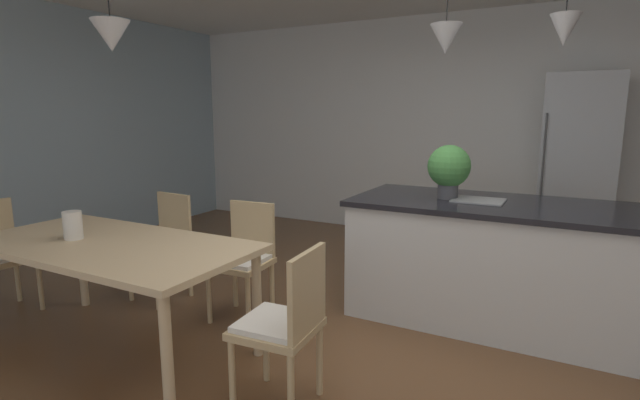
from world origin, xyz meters
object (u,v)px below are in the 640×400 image
object	(u,v)px
dining_table	(111,252)
chair_kitchen_end	(285,322)
chair_far_right	(244,256)
refrigerator	(577,170)
kitchen_island	(487,260)
potted_plant_on_island	(449,168)
vase_on_dining_table	(73,225)
chair_far_left	(163,242)

from	to	relation	value
dining_table	chair_kitchen_end	world-z (taller)	chair_kitchen_end
chair_far_right	refrigerator	distance (m)	3.54
kitchen_island	refrigerator	world-z (taller)	refrigerator
dining_table	potted_plant_on_island	world-z (taller)	potted_plant_on_island
dining_table	kitchen_island	world-z (taller)	kitchen_island
chair_kitchen_end	chair_far_right	bearing A→B (deg)	137.04
chair_kitchen_end	vase_on_dining_table	xyz separation A→B (m)	(-1.58, -0.06, 0.35)
chair_far_right	kitchen_island	world-z (taller)	kitchen_island
chair_kitchen_end	kitchen_island	world-z (taller)	kitchen_island
chair_far_right	refrigerator	xyz separation A→B (m)	(2.17, 2.75, 0.49)
dining_table	potted_plant_on_island	size ratio (longest dim) A/B	4.62
potted_plant_on_island	chair_far_left	bearing A→B (deg)	-159.07
chair_far_right	vase_on_dining_table	world-z (taller)	vase_on_dining_table
kitchen_island	refrigerator	bearing A→B (deg)	74.16
dining_table	vase_on_dining_table	world-z (taller)	vase_on_dining_table
kitchen_island	refrigerator	xyz separation A→B (m)	(0.55, 1.93, 0.50)
chair_far_left	vase_on_dining_table	world-z (taller)	vase_on_dining_table
dining_table	potted_plant_on_island	bearing A→B (deg)	43.68
chair_far_left	vase_on_dining_table	size ratio (longest dim) A/B	4.76
vase_on_dining_table	chair_kitchen_end	bearing A→B (deg)	2.25
refrigerator	vase_on_dining_table	world-z (taller)	refrigerator
dining_table	chair_far_left	world-z (taller)	chair_far_left
potted_plant_on_island	vase_on_dining_table	size ratio (longest dim) A/B	2.22
chair_kitchen_end	kitchen_island	size ratio (longest dim) A/B	0.44
dining_table	vase_on_dining_table	distance (m)	0.32
chair_far_left	potted_plant_on_island	bearing A→B (deg)	20.93
chair_far_left	refrigerator	bearing A→B (deg)	42.41
potted_plant_on_island	vase_on_dining_table	bearing A→B (deg)	-139.45
chair_far_right	vase_on_dining_table	xyz separation A→B (m)	(-0.69, -0.89, 0.35)
chair_far_right	chair_kitchen_end	xyz separation A→B (m)	(0.89, -0.83, 0.00)
dining_table	chair_kitchen_end	size ratio (longest dim) A/B	2.15
kitchen_island	vase_on_dining_table	xyz separation A→B (m)	(-2.31, -1.71, 0.36)
kitchen_island	potted_plant_on_island	distance (m)	0.74
refrigerator	chair_kitchen_end	bearing A→B (deg)	-109.77
chair_kitchen_end	kitchen_island	xyz separation A→B (m)	(0.74, 1.65, -0.01)
chair_kitchen_end	potted_plant_on_island	distance (m)	1.83
potted_plant_on_island	vase_on_dining_table	distance (m)	2.65
chair_kitchen_end	vase_on_dining_table	distance (m)	1.62
chair_far_right	vase_on_dining_table	size ratio (longest dim) A/B	4.76
chair_far_left	kitchen_island	world-z (taller)	kitchen_island
chair_far_left	refrigerator	world-z (taller)	refrigerator
chair_far_left	dining_table	bearing A→B (deg)	-63.32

